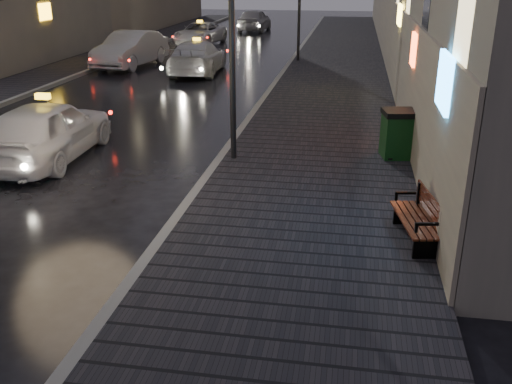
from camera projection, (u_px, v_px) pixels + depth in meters
ground at (41, 278)px, 8.91m from camera, size 120.00×120.00×0.00m
sidewalk at (338, 66)px, 27.53m from camera, size 4.60×58.00×0.15m
curb at (289, 65)px, 27.90m from camera, size 0.20×58.00×0.15m
sidewalk_far at (93, 60)px, 29.48m from camera, size 2.40×58.00×0.15m
curb_far at (117, 60)px, 29.28m from camera, size 0.20×58.00×0.15m
lamp_near at (232, 17)px, 12.84m from camera, size 0.36×0.36×5.28m
bench at (421, 218)px, 9.68m from camera, size 0.82×1.67×0.82m
trash_bin at (398, 133)px, 13.92m from camera, size 0.89×0.89×1.18m
taxi_near at (47, 130)px, 14.12m from camera, size 1.97×4.59×1.54m
car_left_mid at (131, 49)px, 27.60m from camera, size 2.34×5.20×1.66m
taxi_mid at (197, 57)px, 25.82m from camera, size 2.32×5.13×1.46m
taxi_far at (200, 33)px, 35.71m from camera, size 2.73×5.00×1.33m
car_far at (254, 20)px, 42.98m from camera, size 2.13×4.86×1.63m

